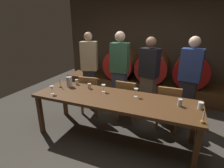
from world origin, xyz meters
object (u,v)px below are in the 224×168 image
object	(u,v)px
wine_glass_right	(136,91)
cup_far_right	(201,106)
guest_far_right	(189,82)
wine_glass_center	(103,87)
guest_center_left	(120,72)
chair_center	(127,99)
wine_barrel_left	(122,64)
candle_right	(203,119)
guest_center_right	(149,76)
candle_left	(60,84)
cup_center_right	(180,103)
chair_left	(90,93)
wine_barrel_center	(153,66)
wine_glass_left	(52,88)
cup_center_left	(89,86)
cup_far_left	(77,82)
pitcher	(69,82)
wine_barrel_right	(191,70)
dining_table	(114,101)
guest_far_left	(90,68)
chair_right	(168,106)

from	to	relation	value
wine_glass_right	cup_far_right	size ratio (longest dim) A/B	1.45
guest_far_right	wine_glass_center	world-z (taller)	guest_far_right
guest_center_left	guest_far_right	bearing A→B (deg)	176.68
chair_center	guest_far_right	size ratio (longest dim) A/B	0.51
wine_barrel_left	candle_right	bearing A→B (deg)	-52.70
guest_center_right	candle_left	distance (m)	1.82
guest_far_right	cup_center_right	world-z (taller)	guest_far_right
wine_barrel_left	wine_glass_center	bearing A→B (deg)	-79.53
chair_center	wine_glass_center	distance (m)	0.67
guest_center_right	chair_left	bearing A→B (deg)	38.41
wine_barrel_center	wine_glass_right	xyz separation A→B (m)	(0.08, -2.10, 0.06)
wine_glass_left	cup_center_left	world-z (taller)	wine_glass_left
guest_far_right	cup_far_left	bearing A→B (deg)	28.21
cup_far_left	cup_far_right	world-z (taller)	same
guest_center_left	pitcher	size ratio (longest dim) A/B	9.17
wine_glass_center	cup_far_right	world-z (taller)	wine_glass_center
guest_center_left	wine_barrel_right	bearing A→B (deg)	-141.61
chair_center	wine_glass_center	world-z (taller)	wine_glass_center
wine_barrel_left	dining_table	world-z (taller)	wine_barrel_left
guest_center_left	guest_far_right	xyz separation A→B (m)	(1.41, -0.03, -0.03)
chair_left	guest_far_left	bearing A→B (deg)	-67.55
wine_glass_left	candle_right	bearing A→B (deg)	-1.17
wine_barrel_left	chair_right	distance (m)	2.25
guest_center_right	cup_center_right	distance (m)	1.22
candle_right	cup_far_left	size ratio (longest dim) A/B	1.86
guest_far_right	wine_glass_center	distance (m)	1.63
candle_left	chair_left	bearing A→B (deg)	58.72
guest_far_right	cup_center_left	world-z (taller)	guest_far_right
candle_right	wine_glass_center	size ratio (longest dim) A/B	1.40
guest_center_left	pitcher	bearing A→B (deg)	47.14
dining_table	chair_center	distance (m)	0.67
cup_center_left	cup_far_right	size ratio (longest dim) A/B	0.95
cup_far_right	wine_glass_left	bearing A→B (deg)	-171.40
wine_glass_center	cup_far_left	size ratio (longest dim) A/B	1.33
guest_center_right	cup_far_right	size ratio (longest dim) A/B	16.54
guest_far_left	cup_far_left	distance (m)	0.82
wine_barrel_left	wine_glass_center	size ratio (longest dim) A/B	6.31
wine_barrel_center	wine_glass_left	xyz separation A→B (m)	(-1.31, -2.53, 0.06)
guest_far_left	cup_far_left	xyz separation A→B (m)	(0.15, -0.80, -0.08)
guest_far_left	guest_center_right	bearing A→B (deg)	160.05
guest_center_right	cup_center_left	distance (m)	1.29
wine_barrel_left	candle_left	size ratio (longest dim) A/B	3.95
wine_glass_right	cup_center_right	xyz separation A→B (m)	(0.70, -0.09, -0.05)
guest_far_right	candle_left	world-z (taller)	guest_far_right
chair_right	pitcher	xyz separation A→B (m)	(-1.85, -0.45, 0.38)
wine_barrel_right	candle_right	size ratio (longest dim) A/B	4.49
pitcher	cup_center_left	world-z (taller)	pitcher
chair_left	cup_center_left	world-z (taller)	chair_left
cup_far_left	cup_center_left	distance (m)	0.37
wine_barrel_left	wine_glass_left	bearing A→B (deg)	-98.92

